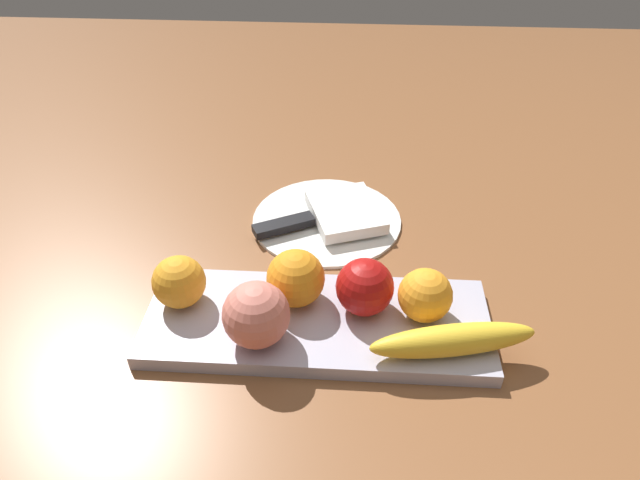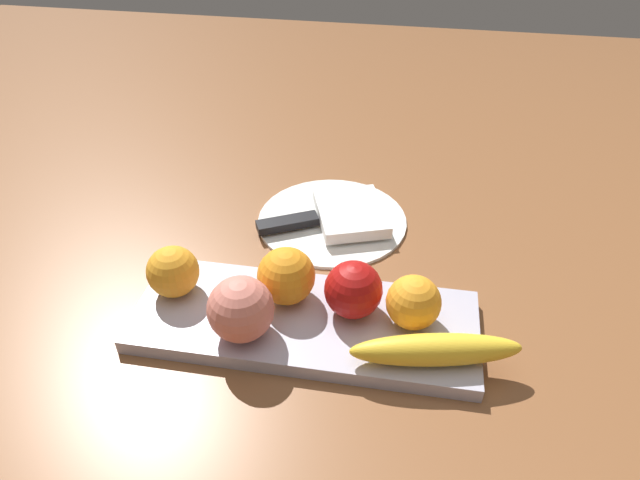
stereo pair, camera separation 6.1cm
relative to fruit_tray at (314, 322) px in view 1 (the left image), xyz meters
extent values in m
plane|color=brown|center=(0.03, -0.04, -0.01)|extent=(2.40, 2.40, 0.00)
cube|color=#B2B0C3|center=(0.00, 0.00, 0.00)|extent=(0.41, 0.15, 0.02)
sphere|color=#A81110|center=(0.05, 0.02, 0.04)|extent=(0.07, 0.07, 0.07)
ellipsoid|color=yellow|center=(0.15, -0.04, 0.03)|extent=(0.19, 0.07, 0.04)
sphere|color=orange|center=(-0.03, 0.03, 0.04)|extent=(0.07, 0.07, 0.07)
sphere|color=orange|center=(-0.16, 0.02, 0.04)|extent=(0.06, 0.06, 0.06)
sphere|color=orange|center=(0.12, 0.01, 0.04)|extent=(0.06, 0.06, 0.06)
sphere|color=#DA7969|center=(-0.06, -0.04, 0.05)|extent=(0.08, 0.08, 0.08)
cylinder|color=white|center=(0.00, 0.22, 0.00)|extent=(0.22, 0.22, 0.01)
cube|color=white|center=(0.03, 0.22, 0.01)|extent=(0.13, 0.14, 0.02)
cube|color=silver|center=(-0.01, 0.21, 0.00)|extent=(0.14, 0.09, 0.00)
cube|color=black|center=(-0.06, 0.18, 0.01)|extent=(0.09, 0.06, 0.01)
camera|label=1|loc=(0.04, -0.47, 0.50)|focal=32.07mm
camera|label=2|loc=(0.10, -0.47, 0.50)|focal=32.07mm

